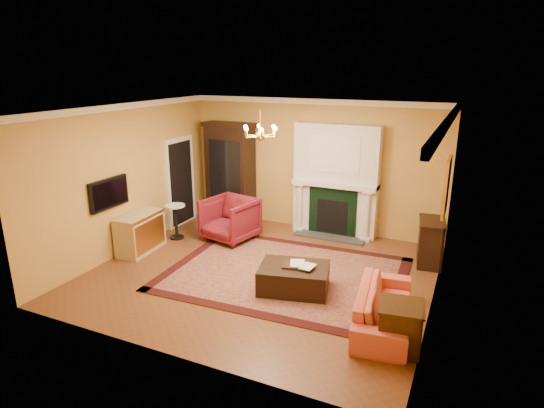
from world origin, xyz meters
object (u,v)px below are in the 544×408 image
Objects in this scene: pedestal_table at (176,219)px; wingback_armchair at (230,217)px; coral_sofa at (384,301)px; console_table at (430,243)px; commode at (140,233)px; end_table at (400,328)px; china_cabinet at (230,174)px; leather_ottoman at (294,278)px.

wingback_armchair is at bearing 21.25° from pedestal_table.
wingback_armchair reaches higher than pedestal_table.
console_table is (0.38, 2.53, 0.05)m from coral_sofa.
pedestal_table is 0.93m from commode.
end_table is (5.45, -1.27, -0.08)m from commode.
china_cabinet is 1.20× the size of coral_sofa.
coral_sofa is 3.05× the size of end_table.
wingback_armchair is 1.91m from commode.
commode is at bearing 162.04° from leather_ottoman.
end_table is at bearing -32.06° from china_cabinet.
wingback_armchair reaches higher than coral_sofa.
wingback_armchair reaches higher than end_table.
coral_sofa is (5.13, -0.73, -0.02)m from commode.
china_cabinet is 1.99× the size of leather_ottoman.
pedestal_table is 5.64m from end_table.
pedestal_table is 3.51m from leather_ottoman.
commode is at bearing 75.09° from coral_sofa.
end_table is at bearing -20.30° from wingback_armchair.
console_table is at bearing 88.88° from end_table.
commode is 1.70× the size of end_table.
console_table is at bearing -15.32° from coral_sofa.
console_table is (4.81, -0.77, -0.72)m from china_cabinet.
coral_sofa is at bearing -29.79° from china_cabinet.
console_table is (0.06, 3.07, 0.11)m from end_table.
wingback_armchair is 1.33× the size of pedestal_table.
pedestal_table is at bearing 157.45° from end_table.
end_table is (0.32, -0.54, -0.06)m from coral_sofa.
console_table reaches higher than coral_sofa.
china_cabinet is at bearing 46.54° from coral_sofa.
commode reaches higher than pedestal_table.
console_table is (5.51, 1.80, 0.03)m from commode.
pedestal_table is at bearing -177.93° from console_table.
pedestal_table reaches higher than leather_ottoman.
china_cabinet is 4.14m from leather_ottoman.
wingback_armchair is 1.64× the size of end_table.
leather_ottoman is (-1.60, 0.43, -0.14)m from coral_sofa.
console_table reaches higher than end_table.
wingback_armchair is at bearing -54.86° from china_cabinet.
end_table is at bearing -22.55° from pedestal_table.
pedestal_table is (-0.45, -1.67, -0.70)m from china_cabinet.
china_cabinet is 2.77m from commode.
china_cabinet is at bearing 74.83° from pedestal_table.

